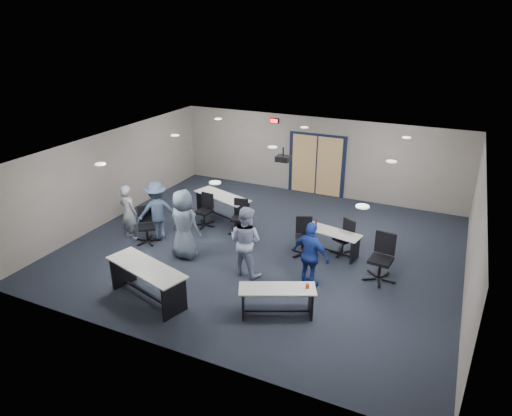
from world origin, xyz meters
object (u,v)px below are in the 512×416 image
at_px(table_front_right, 277,296).
at_px(person_gray, 128,212).
at_px(person_lightblue, 246,241).
at_px(chair_back_c, 304,237).
at_px(table_front_left, 147,277).
at_px(table_back_right, 330,238).
at_px(chair_loose_right, 381,258).
at_px(person_navy, 311,256).
at_px(table_back_left, 222,203).
at_px(chair_loose_left, 146,226).
at_px(chair_back_d, 343,238).
at_px(chair_back_b, 239,217).
at_px(person_plaid, 184,224).
at_px(person_back, 157,211).
at_px(chair_back_a, 204,210).

xyz_separation_m(table_front_right, person_gray, (-5.09, 1.57, 0.35)).
bearing_deg(person_lightblue, chair_back_c, -114.65).
relative_size(table_front_left, chair_back_c, 2.13).
height_order(table_back_right, chair_loose_right, chair_loose_right).
bearing_deg(person_navy, chair_back_c, -49.83).
xyz_separation_m(table_back_left, chair_loose_left, (-1.13, -2.25, -0.03)).
height_order(table_front_left, person_navy, person_navy).
bearing_deg(chair_back_d, person_lightblue, -105.75).
xyz_separation_m(table_front_left, table_back_left, (-0.60, 4.50, -0.03)).
xyz_separation_m(chair_back_b, person_plaid, (-0.65, -1.83, 0.42)).
distance_m(chair_back_c, person_lightblue, 1.79).
bearing_deg(chair_back_c, chair_back_d, 5.01).
bearing_deg(table_back_left, chair_back_c, -1.97).
relative_size(person_gray, person_back, 0.94).
relative_size(table_front_left, chair_back_d, 2.31).
height_order(chair_loose_left, person_gray, person_gray).
bearing_deg(table_front_right, person_navy, 53.92).
xyz_separation_m(chair_back_a, chair_loose_left, (-0.86, -1.60, 0.02)).
xyz_separation_m(chair_back_a, chair_back_b, (1.19, -0.02, 0.01)).
bearing_deg(chair_back_c, person_navy, -88.88).
distance_m(table_front_left, chair_back_a, 3.95).
relative_size(chair_back_c, chair_loose_left, 1.00).
bearing_deg(chair_back_b, person_lightblue, -71.35).
distance_m(table_back_right, person_gray, 5.54).
height_order(chair_back_b, person_navy, person_navy).
xyz_separation_m(chair_back_b, chair_loose_right, (4.14, -0.89, 0.08)).
bearing_deg(chair_back_a, person_lightblue, -33.87).
distance_m(chair_back_c, chair_loose_left, 4.31).
height_order(chair_back_c, person_gray, person_gray).
relative_size(table_back_left, chair_back_d, 2.17).
bearing_deg(chair_back_b, table_back_right, -13.78).
height_order(table_back_right, person_plaid, person_plaid).
height_order(chair_back_b, chair_loose_left, chair_loose_left).
bearing_deg(chair_loose_right, chair_back_c, 173.95).
distance_m(table_front_left, chair_back_d, 5.09).
relative_size(chair_loose_left, person_gray, 0.63).
distance_m(chair_back_b, person_plaid, 1.98).
bearing_deg(chair_back_c, person_back, 167.95).
bearing_deg(person_back, chair_back_b, 171.23).
bearing_deg(chair_back_b, person_back, -158.54).
height_order(table_front_right, person_plaid, person_plaid).
xyz_separation_m(chair_back_b, person_gray, (-2.62, -1.59, 0.30)).
relative_size(table_front_left, person_navy, 1.33).
height_order(table_back_left, chair_loose_left, chair_loose_left).
relative_size(table_front_right, chair_loose_right, 1.44).
bearing_deg(table_front_left, table_back_left, 113.50).
xyz_separation_m(chair_loose_left, person_lightblue, (3.19, -0.35, 0.37)).
distance_m(chair_loose_right, person_navy, 1.72).
bearing_deg(table_back_right, table_back_left, 179.61).
relative_size(table_front_left, table_front_right, 1.30).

